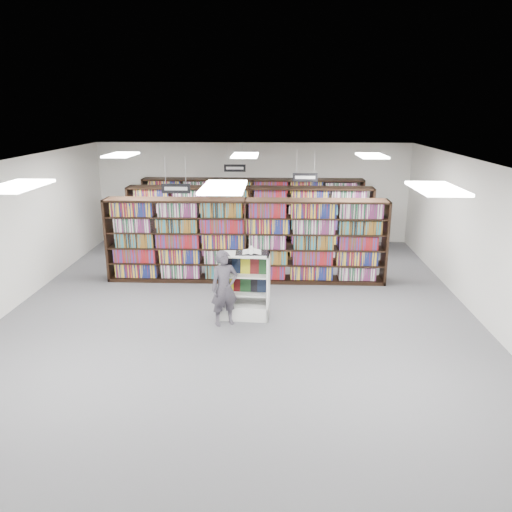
{
  "coord_description": "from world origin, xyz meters",
  "views": [
    {
      "loc": [
        0.75,
        -10.06,
        4.25
      ],
      "look_at": [
        0.32,
        0.5,
        1.1
      ],
      "focal_mm": 35.0,
      "sensor_mm": 36.0,
      "label": 1
    }
  ],
  "objects_px": {
    "bookshelf_row_near": "(246,241)",
    "endcap_display": "(245,296)",
    "shopper": "(224,288)",
    "open_book": "(252,252)"
  },
  "relations": [
    {
      "from": "bookshelf_row_near",
      "to": "shopper",
      "type": "relative_size",
      "value": 4.5
    },
    {
      "from": "bookshelf_row_near",
      "to": "open_book",
      "type": "xyz_separation_m",
      "value": [
        0.26,
        -2.3,
        0.38
      ]
    },
    {
      "from": "endcap_display",
      "to": "shopper",
      "type": "height_order",
      "value": "shopper"
    },
    {
      "from": "bookshelf_row_near",
      "to": "shopper",
      "type": "distance_m",
      "value": 2.73
    },
    {
      "from": "bookshelf_row_near",
      "to": "shopper",
      "type": "xyz_separation_m",
      "value": [
        -0.27,
        -2.7,
        -0.27
      ]
    },
    {
      "from": "endcap_display",
      "to": "open_book",
      "type": "bearing_deg",
      "value": 13.04
    },
    {
      "from": "open_book",
      "to": "shopper",
      "type": "distance_m",
      "value": 0.93
    },
    {
      "from": "shopper",
      "to": "bookshelf_row_near",
      "type": "bearing_deg",
      "value": 59.53
    },
    {
      "from": "bookshelf_row_near",
      "to": "endcap_display",
      "type": "height_order",
      "value": "bookshelf_row_near"
    },
    {
      "from": "bookshelf_row_near",
      "to": "endcap_display",
      "type": "relative_size",
      "value": 5.0
    }
  ]
}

